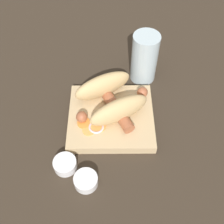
% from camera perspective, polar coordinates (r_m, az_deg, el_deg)
% --- Properties ---
extents(ground_plane, '(3.00, 3.00, 0.00)m').
position_cam_1_polar(ground_plane, '(0.69, -0.00, -1.65)').
color(ground_plane, '#33281E').
extents(food_tray, '(0.20, 0.19, 0.02)m').
position_cam_1_polar(food_tray, '(0.68, -0.00, -1.09)').
color(food_tray, tan).
rests_on(food_tray, ground_plane).
extents(bread_roll, '(0.19, 0.18, 0.06)m').
position_cam_1_polar(bread_roll, '(0.66, -0.09, 2.97)').
color(bread_roll, tan).
rests_on(bread_roll, food_tray).
extents(sausage, '(0.17, 0.16, 0.03)m').
position_cam_1_polar(sausage, '(0.67, 0.42, 1.59)').
color(sausage, '#9E5638').
rests_on(sausage, food_tray).
extents(pickled_veggies, '(0.08, 0.06, 0.01)m').
position_cam_1_polar(pickled_veggies, '(0.65, -3.50, -2.96)').
color(pickled_veggies, '#F99E4C').
rests_on(pickled_veggies, food_tray).
extents(condiment_cup_near, '(0.05, 0.05, 0.02)m').
position_cam_1_polar(condiment_cup_near, '(0.63, -9.27, -10.52)').
color(condiment_cup_near, white).
rests_on(condiment_cup_near, ground_plane).
extents(condiment_cup_far, '(0.05, 0.05, 0.02)m').
position_cam_1_polar(condiment_cup_far, '(0.61, -5.09, -13.79)').
color(condiment_cup_far, white).
rests_on(condiment_cup_far, ground_plane).
extents(drink_glass, '(0.07, 0.07, 0.14)m').
position_cam_1_polar(drink_glass, '(0.74, 6.79, 10.86)').
color(drink_glass, silver).
rests_on(drink_glass, ground_plane).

